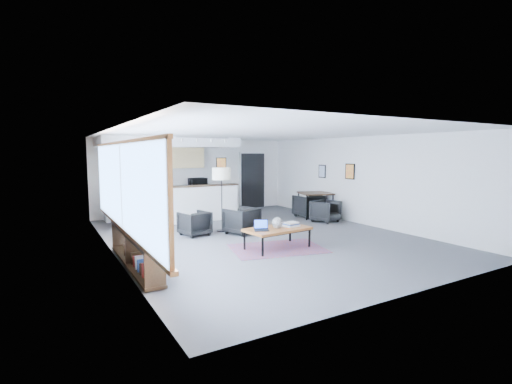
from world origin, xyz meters
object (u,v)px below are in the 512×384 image
dining_table (315,195)px  floor_lamp (222,176)px  armchair_right (242,219)px  dining_chair_far (308,207)px  dining_chair_near (326,212)px  ceramic_pot (278,223)px  laptop (261,227)px  book_stack (291,224)px  microwave (198,182)px  coffee_table (277,230)px  armchair_left (195,222)px

dining_table → floor_lamp: bearing=-173.3°
floor_lamp → armchair_right: bearing=-60.1°
armchair_right → dining_chair_far: 3.32m
dining_chair_near → floor_lamp: bearing=157.7°
ceramic_pot → floor_lamp: bearing=96.0°
laptop → dining_table: (3.70, 2.73, 0.22)m
book_stack → ceramic_pot: bearing=-175.0°
floor_lamp → microwave: bearing=80.6°
coffee_table → dining_chair_far: (3.15, 2.92, -0.08)m
armchair_left → dining_chair_far: bearing=177.0°
laptop → book_stack: 0.78m
dining_chair_near → microwave: 4.55m
coffee_table → microwave: bearing=81.7°
armchair_right → dining_chair_far: armchair_right is taller
dining_table → laptop: bearing=-143.6°
armchair_right → dining_chair_near: armchair_right is taller
ceramic_pot → armchair_right: (0.06, 1.81, -0.21)m
book_stack → armchair_left: armchair_left is taller
floor_lamp → dining_chair_near: size_ratio=2.74×
laptop → dining_chair_near: laptop is taller
laptop → dining_chair_far: (3.57, 2.92, -0.18)m
laptop → book_stack: bearing=22.9°
book_stack → dining_table: size_ratio=0.29×
armchair_right → microwave: (0.20, 3.64, 0.75)m
book_stack → coffee_table: bearing=178.4°
ceramic_pot → armchair_right: bearing=88.0°
dining_table → dining_chair_far: (-0.13, 0.19, -0.41)m
book_stack → dining_chair_far: 4.05m
dining_chair_near → microwave: (-2.81, 3.48, 0.81)m
floor_lamp → microwave: floor_lamp is taller
armchair_right → dining_table: 3.40m
ceramic_pot → armchair_right: size_ratio=0.32×
book_stack → armchair_right: 1.81m
dining_chair_near → book_stack: bearing=-160.0°
book_stack → floor_lamp: size_ratio=0.21×
armchair_left → dining_chair_far: (4.26, 0.73, 0.00)m
book_stack → dining_chair_near: bearing=35.8°
ceramic_pot → dining_chair_near: size_ratio=0.39×
armchair_right → dining_table: (3.24, 0.96, 0.37)m
armchair_left → dining_chair_far: size_ratio=0.99×
dining_chair_far → book_stack: bearing=43.0°
armchair_left → microwave: (1.35, 3.23, 0.78)m
book_stack → dining_chair_far: bearing=46.4°
coffee_table → laptop: bearing=174.7°
ceramic_pot → armchair_left: size_ratio=0.36×
ceramic_pot → book_stack: 0.40m
coffee_table → ceramic_pot: 0.17m
laptop → dining_chair_far: dining_chair_far is taller
coffee_table → dining_table: dining_table is taller
armchair_left → dining_chair_near: (4.16, -0.25, -0.03)m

